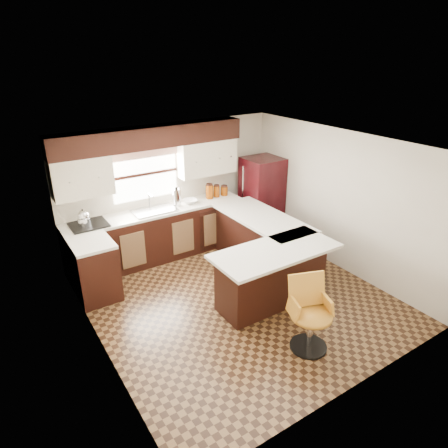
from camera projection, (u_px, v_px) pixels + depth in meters
floor at (237, 298)px, 6.24m from camera, size 4.40×4.40×0.00m
ceiling at (240, 146)px, 5.28m from camera, size 4.40×4.40×0.00m
wall_back at (171, 188)px, 7.45m from camera, size 4.40×0.00×4.40m
wall_front at (361, 303)px, 4.07m from camera, size 4.40×0.00×4.40m
wall_left at (93, 268)px, 4.72m from camera, size 0.00×4.40×4.40m
wall_right at (339, 201)px, 6.80m from camera, size 0.00×4.40×4.40m
base_cab_back at (158, 235)px, 7.30m from camera, size 3.30×0.60×0.90m
base_cab_left at (95, 271)px, 6.13m from camera, size 0.60×0.70×0.90m
counter_back at (157, 211)px, 7.11m from camera, size 3.30×0.60×0.04m
counter_left at (91, 243)px, 5.94m from camera, size 0.60×0.70×0.04m
soffit at (151, 137)px, 6.71m from camera, size 3.40×0.35×0.36m
upper_cab_left at (82, 177)px, 6.30m from camera, size 0.94×0.35×0.64m
upper_cab_right at (207, 157)px, 7.44m from camera, size 1.14×0.35×0.64m
window_pane at (145, 174)px, 7.05m from camera, size 1.20×0.02×0.90m
valance at (144, 153)px, 6.86m from camera, size 1.30×0.06×0.18m
sink at (154, 210)px, 7.05m from camera, size 0.75×0.45×0.03m
dishwasher at (213, 229)px, 7.58m from camera, size 0.58×0.03×0.78m
cooktop at (89, 225)px, 6.48m from camera, size 0.58×0.50×0.02m
peninsula_long at (259, 243)px, 6.99m from camera, size 0.60×1.95×0.90m
peninsula_return at (271, 276)px, 5.98m from camera, size 1.65×0.60×0.90m
counter_pen_long at (263, 218)px, 6.82m from camera, size 0.84×1.95×0.04m
counter_pen_return at (276, 251)px, 5.71m from camera, size 1.89×0.84×0.04m
refrigerator at (262, 198)px, 8.04m from camera, size 0.70×0.68×1.64m
bar_chair at (311, 316)px, 5.02m from camera, size 0.67×0.67×0.99m
kettle at (83, 217)px, 6.39m from camera, size 0.20×0.20×0.27m
percolator at (177, 197)px, 7.24m from camera, size 0.14×0.14×0.32m
mixing_bowl at (190, 201)px, 7.43m from camera, size 0.29×0.29×0.06m
canister_large at (209, 192)px, 7.62m from camera, size 0.14×0.14×0.26m
canister_med at (217, 191)px, 7.71m from camera, size 0.12×0.12×0.21m
canister_small at (224, 191)px, 7.80m from camera, size 0.14×0.14×0.17m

